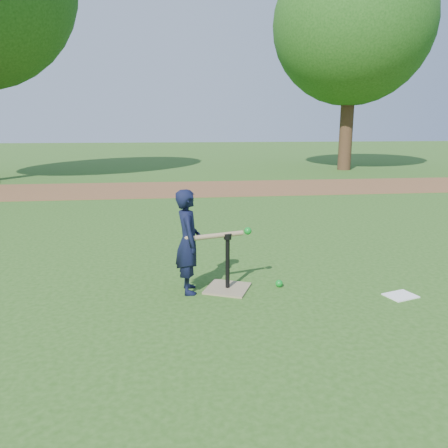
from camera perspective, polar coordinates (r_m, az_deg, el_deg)
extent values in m
plane|color=#285116|center=(4.73, -3.04, -8.52)|extent=(80.00, 80.00, 0.00)
cube|color=brown|center=(12.02, -5.71, 4.59)|extent=(24.00, 3.00, 0.01)
imported|color=black|center=(4.51, -4.70, -2.30)|extent=(0.29, 0.41, 1.09)
sphere|color=#0C851F|center=(4.81, 7.20, -7.71)|extent=(0.08, 0.08, 0.08)
cube|color=white|center=(4.89, 22.07, -8.67)|extent=(0.35, 0.31, 0.01)
cube|color=#92805D|center=(4.72, 0.46, -8.40)|extent=(0.57, 0.57, 0.02)
cylinder|color=black|center=(4.62, 0.47, -5.06)|extent=(0.05, 0.05, 0.55)
cylinder|color=black|center=(4.54, 0.48, -1.64)|extent=(0.08, 0.08, 0.06)
cylinder|color=tan|center=(4.50, -1.00, -1.54)|extent=(0.59, 0.23, 0.05)
sphere|color=tan|center=(4.44, -4.80, -1.78)|extent=(0.06, 0.06, 0.06)
sphere|color=#0C851F|center=(4.63, 3.13, -0.91)|extent=(0.08, 0.08, 0.08)
cylinder|color=#382316|center=(17.75, 15.70, 12.36)|extent=(0.50, 0.50, 3.42)
sphere|color=#285B19|center=(18.11, 16.45, 23.79)|extent=(5.80, 5.80, 5.80)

